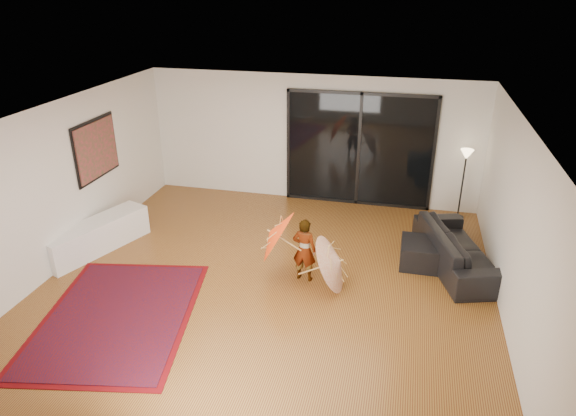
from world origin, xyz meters
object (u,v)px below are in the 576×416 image
(ottoman, at_px, (422,253))
(child, at_px, (304,250))
(sofa, at_px, (458,248))
(media_console, at_px, (97,236))

(ottoman, xyz_separation_m, child, (-1.85, -0.91, 0.32))
(sofa, relative_size, ottoman, 3.06)
(sofa, xyz_separation_m, ottoman, (-0.56, -0.10, -0.12))
(ottoman, bearing_deg, media_console, -171.75)
(media_console, relative_size, ottoman, 2.73)
(media_console, height_order, child, child)
(sofa, xyz_separation_m, child, (-2.42, -1.01, 0.21))
(ottoman, bearing_deg, child, -153.79)
(media_console, xyz_separation_m, child, (3.78, -0.09, 0.25))
(sofa, height_order, child, child)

